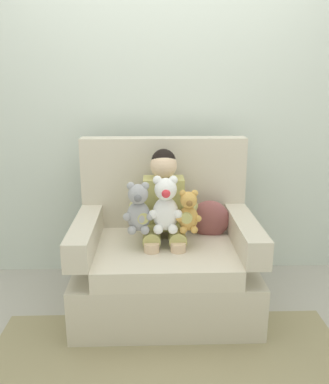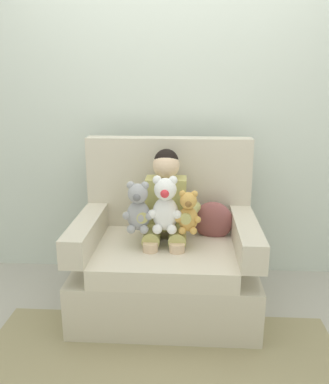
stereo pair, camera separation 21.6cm
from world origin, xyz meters
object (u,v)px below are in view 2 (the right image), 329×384
(seated_child, at_px, (166,208))
(armchair, at_px, (166,257))
(throw_pillow, at_px, (213,221))
(plush_grey, at_px, (138,208))
(plush_honey, at_px, (188,213))
(plush_white, at_px, (165,206))

(seated_child, bearing_deg, armchair, -61.60)
(armchair, height_order, throw_pillow, armchair)
(plush_grey, height_order, throw_pillow, plush_grey)
(armchair, distance_m, throw_pillow, 0.39)
(armchair, relative_size, plush_honey, 4.33)
(armchair, distance_m, seated_child, 0.33)
(plush_white, xyz_separation_m, plush_honey, (0.14, -0.01, -0.04))
(seated_child, distance_m, plush_grey, 0.21)
(plush_white, bearing_deg, throw_pillow, 58.72)
(plush_honey, bearing_deg, seated_child, 151.51)
(plush_white, distance_m, throw_pillow, 0.41)
(armchair, relative_size, seated_child, 1.37)
(plush_white, height_order, plush_honey, plush_white)
(plush_white, bearing_deg, plush_grey, -154.27)
(plush_honey, height_order, throw_pillow, plush_honey)
(seated_child, height_order, throw_pillow, seated_child)
(seated_child, height_order, plush_grey, seated_child)
(armchair, height_order, plush_white, armchair)
(plush_grey, relative_size, throw_pillow, 1.20)
(seated_child, relative_size, throw_pillow, 3.17)
(armchair, bearing_deg, throw_pillow, 18.71)
(armchair, height_order, plush_grey, armchair)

